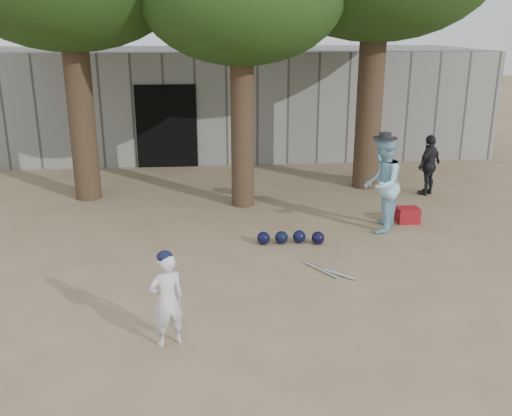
{
  "coord_description": "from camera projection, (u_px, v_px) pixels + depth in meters",
  "views": [
    {
      "loc": [
        -0.14,
        -7.48,
        3.7
      ],
      "look_at": [
        0.6,
        1.0,
        0.95
      ],
      "focal_mm": 40.0,
      "sensor_mm": 36.0,
      "label": 1
    }
  ],
  "objects": [
    {
      "name": "spectator_blue",
      "position": [
        382.0,
        185.0,
        10.47
      ],
      "size": [
        0.99,
        1.08,
        1.79
      ],
      "primitive_type": "imported",
      "rotation": [
        0.0,
        0.0,
        4.26
      ],
      "color": "#98CFEC",
      "rests_on": "ground"
    },
    {
      "name": "helmet_row",
      "position": [
        291.0,
        237.0,
        10.05
      ],
      "size": [
        1.19,
        0.32,
        0.23
      ],
      "color": "black",
      "rests_on": "ground"
    },
    {
      "name": "back_building",
      "position": [
        210.0,
        99.0,
        17.57
      ],
      "size": [
        16.0,
        5.24,
        3.0
      ],
      "color": "gray",
      "rests_on": "ground"
    },
    {
      "name": "ground",
      "position": [
        221.0,
        293.0,
        8.24
      ],
      "size": [
        70.0,
        70.0,
        0.0
      ],
      "primitive_type": "plane",
      "color": "#937C5E",
      "rests_on": "ground"
    },
    {
      "name": "red_bag",
      "position": [
        408.0,
        215.0,
        11.12
      ],
      "size": [
        0.43,
        0.33,
        0.3
      ],
      "primitive_type": "cube",
      "rotation": [
        0.0,
        0.0,
        0.02
      ],
      "color": "maroon",
      "rests_on": "ground"
    },
    {
      "name": "spectator_dark",
      "position": [
        429.0,
        165.0,
        12.81
      ],
      "size": [
        0.83,
        0.76,
        1.37
      ],
      "primitive_type": "imported",
      "rotation": [
        0.0,
        0.0,
        3.82
      ],
      "color": "black",
      "rests_on": "ground"
    },
    {
      "name": "boy_player",
      "position": [
        167.0,
        300.0,
        6.74
      ],
      "size": [
        0.51,
        0.43,
        1.18
      ],
      "primitive_type": "imported",
      "rotation": [
        0.0,
        0.0,
        3.56
      ],
      "color": "silver",
      "rests_on": "ground"
    },
    {
      "name": "bat_pile",
      "position": [
        328.0,
        271.0,
        8.89
      ],
      "size": [
        0.67,
        0.71,
        0.06
      ],
      "color": "silver",
      "rests_on": "ground"
    }
  ]
}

